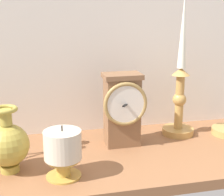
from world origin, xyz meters
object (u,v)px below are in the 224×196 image
Objects in this scene: candlestick_tall_left at (180,91)px; brass_vase_bulbous at (8,144)px; mantel_clock at (122,108)px; pillar_candle_front at (63,150)px.

candlestick_tall_left is 2.64× the size of brass_vase_bulbous.
candlestick_tall_left is (17.16, 3.73, 2.56)cm from mantel_clock.
brass_vase_bulbous is (-27.63, -8.76, -3.42)cm from mantel_clock.
mantel_clock is 17.75cm from candlestick_tall_left.
candlestick_tall_left is at bearing 15.57° from brass_vase_bulbous.
brass_vase_bulbous reaches higher than pillar_candle_front.
pillar_candle_front is (11.17, -5.13, -0.36)cm from brass_vase_bulbous.
brass_vase_bulbous is 1.28× the size of pillar_candle_front.
candlestick_tall_left reaches higher than brass_vase_bulbous.
brass_vase_bulbous is 12.29cm from pillar_candle_front.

